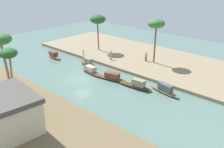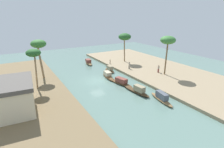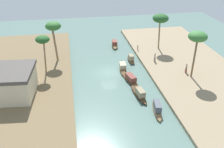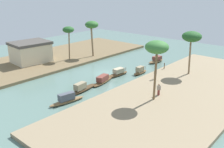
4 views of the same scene
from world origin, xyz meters
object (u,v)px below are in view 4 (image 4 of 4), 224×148
Objects in this scene: sampan_midstream at (67,99)px; palm_tree_right_short at (92,26)px; palm_tree_right_tall at (68,31)px; sampan_open_hull at (103,80)px; mooring_post at (164,66)px; sampan_with_red_awning at (140,71)px; person_on_near_bank at (155,75)px; palm_tree_left_near at (157,48)px; sampan_near_left_bank at (82,88)px; sampan_with_tall_canopy at (117,73)px; palm_tree_left_far at (192,37)px; riverside_building at (31,52)px; person_by_mooring at (159,90)px; sampan_downstream_large at (156,60)px.

palm_tree_right_short reaches higher than sampan_midstream.
palm_tree_right_tall is at bearing 161.91° from palm_tree_right_short.
sampan_open_hull is at bearing -128.47° from palm_tree_right_short.
mooring_post is 18.93m from palm_tree_right_tall.
sampan_with_red_awning is (7.09, -1.82, 0.05)m from sampan_open_hull.
mooring_post is (5.48, 1.61, -0.14)m from person_on_near_bank.
palm_tree_right_short is (17.27, 12.89, 6.03)m from sampan_midstream.
palm_tree_left_near reaches higher than palm_tree_right_short.
sampan_midstream is 0.91× the size of sampan_near_left_bank.
sampan_with_tall_canopy is 1.47× the size of sampan_with_red_awning.
palm_tree_right_tall is (-6.91, 21.26, -0.39)m from palm_tree_left_far.
sampan_near_left_bank is at bearing -94.48° from riverside_building.
palm_tree_left_near is at bearing 50.86° from person_on_near_bank.
sampan_midstream is 19.60m from riverside_building.
riverside_building is at bearing 91.36° from palm_tree_left_near.
palm_tree_right_short is at bearing 94.63° from person_by_mooring.
sampan_midstream is 1.23× the size of sampan_downstream_large.
sampan_with_red_awning is 0.53× the size of palm_tree_right_tall.
mooring_post reaches higher than sampan_open_hull.
palm_tree_right_tall is (5.34, 22.52, -0.97)m from palm_tree_left_near.
sampan_downstream_large is at bearing -13.90° from sampan_open_hull.
sampan_with_red_awning is 4.29m from person_on_near_bank.
palm_tree_right_short reaches higher than sampan_with_red_awning.
mooring_post is (7.14, -4.51, 0.53)m from sampan_with_tall_canopy.
riverside_building is at bearing 120.94° from mooring_post.
sampan_near_left_bank is 3.39× the size of person_on_near_bank.
sampan_open_hull is 0.79× the size of palm_tree_left_far.
riverside_building is at bearing 113.96° from sampan_with_tall_canopy.
riverside_building is at bearing 73.91° from sampan_near_left_bank.
person_by_mooring is 0.22× the size of palm_tree_right_short.
sampan_downstream_large is 14.25m from palm_tree_right_short.
person_by_mooring is 1.50× the size of mooring_post.
person_on_near_bank is 0.23× the size of riverside_building.
sampan_near_left_bank is (-11.53, 1.62, -0.01)m from sampan_with_red_awning.
sampan_midstream is 21.51m from palm_tree_left_far.
palm_tree_right_tall reaches higher than sampan_with_red_awning.
sampan_near_left_bank is at bearing -123.93° from palm_tree_right_tall.
sampan_near_left_bank is 0.73× the size of palm_tree_left_near.
palm_tree_right_short reaches higher than sampan_with_tall_canopy.
mooring_post is at bearing -82.92° from palm_tree_right_short.
riverside_building is at bearing -52.89° from person_on_near_bank.
palm_tree_right_tall is at bearing 108.02° from palm_tree_left_far.
palm_tree_left_near is at bearing -83.65° from riverside_building.
palm_tree_left_far is at bearing -85.67° from mooring_post.
sampan_with_tall_canopy is 3.08× the size of person_on_near_bank.
sampan_open_hull is 1.00× the size of sampan_near_left_bank.
mooring_post is (3.87, -2.31, 0.49)m from sampan_with_red_awning.
palm_tree_right_tall is at bearing -66.90° from person_on_near_bank.
sampan_with_tall_canopy is 4.76× the size of mooring_post.
palm_tree_right_short is (1.94, 13.18, 6.05)m from sampan_with_red_awning.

